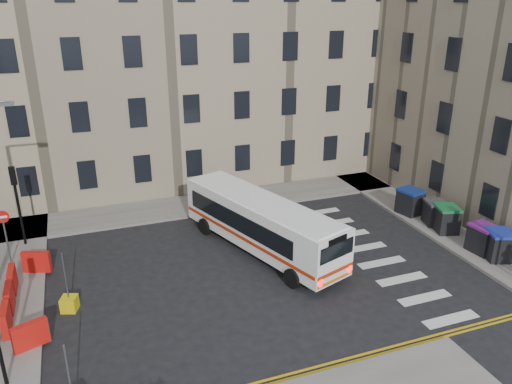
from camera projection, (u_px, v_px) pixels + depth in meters
ground at (295, 265)px, 23.51m from camera, size 120.00×120.00×0.00m
pavement_north at (140, 213)px, 29.05m from camera, size 36.00×3.20×0.15m
pavement_east at (404, 207)px, 29.88m from camera, size 2.40×26.00×0.15m
terrace_north at (97, 51)px, 31.65m from camera, size 38.30×10.80×17.20m
traffic_light_nw at (16, 194)px, 24.26m from camera, size 0.28×0.22×4.10m
no_entry_north at (4, 226)px, 22.64m from camera, size 0.60×0.08×3.00m
roadworks_barriers at (19, 297)px, 19.88m from camera, size 1.66×6.26×1.00m
bus at (261, 222)px, 24.34m from camera, size 5.30×10.02×2.68m
wheelie_bin_a at (499, 245)px, 23.58m from camera, size 1.48×1.58×1.41m
wheelie_bin_b at (483, 238)px, 24.24m from camera, size 1.22×1.37×1.39m
wheelie_bin_c at (446, 219)px, 26.36m from camera, size 1.43×1.54×1.41m
wheelie_bin_d at (435, 213)px, 27.24m from camera, size 1.33×1.44×1.32m
wheelie_bin_e at (410, 201)px, 28.58m from camera, size 1.42×1.54×1.45m
bollard_yellow at (70, 304)px, 20.03m from camera, size 0.77×0.77×0.60m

